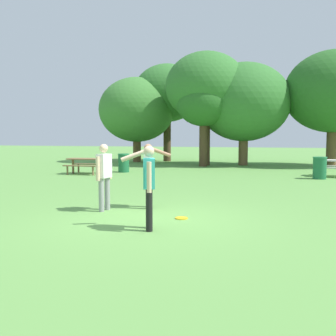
{
  "coord_description": "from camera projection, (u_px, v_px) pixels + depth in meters",
  "views": [
    {
      "loc": [
        2.72,
        -7.57,
        1.81
      ],
      "look_at": [
        -0.11,
        1.75,
        1.0
      ],
      "focal_mm": 39.88,
      "sensor_mm": 36.0,
      "label": 1
    }
  ],
  "objects": [
    {
      "name": "tree_back_left",
      "position": [
        244.0,
        102.0,
        23.77
      ],
      "size": [
        5.86,
        5.86,
        6.52
      ],
      "color": "brown",
      "rests_on": "ground"
    },
    {
      "name": "picnic_table_far",
      "position": [
        335.0,
        164.0,
        17.1
      ],
      "size": [
        1.96,
        1.75,
        0.77
      ],
      "color": "beige",
      "rests_on": "ground"
    },
    {
      "name": "trash_can_beside_table",
      "position": [
        124.0,
        163.0,
        19.24
      ],
      "size": [
        0.59,
        0.59,
        0.96
      ],
      "color": "#1E663D",
      "rests_on": "ground"
    },
    {
      "name": "person_bystander",
      "position": [
        104.0,
        173.0,
        9.1
      ],
      "size": [
        0.27,
        0.61,
        1.64
      ],
      "color": "gray",
      "rests_on": "ground"
    },
    {
      "name": "picnic_table_near",
      "position": [
        85.0,
        162.0,
        18.35
      ],
      "size": [
        1.79,
        1.53,
        0.77
      ],
      "color": "olive",
      "rests_on": "ground"
    },
    {
      "name": "ground_plane",
      "position": [
        150.0,
        220.0,
        8.15
      ],
      "size": [
        120.0,
        120.0,
        0.0
      ],
      "primitive_type": "plane",
      "color": "#609947"
    },
    {
      "name": "trash_can_further_along",
      "position": [
        320.0,
        168.0,
        16.11
      ],
      "size": [
        0.59,
        0.59,
        0.96
      ],
      "color": "#1E663D",
      "rests_on": "ground"
    },
    {
      "name": "frisbee",
      "position": [
        181.0,
        218.0,
        8.28
      ],
      "size": [
        0.29,
        0.29,
        0.03
      ],
      "primitive_type": "cylinder",
      "color": "yellow",
      "rests_on": "ground"
    },
    {
      "name": "tree_back_right",
      "position": [
        333.0,
        92.0,
        22.74
      ],
      "size": [
        5.86,
        5.86,
        7.07
      ],
      "color": "brown",
      "rests_on": "ground"
    },
    {
      "name": "tree_tall_left",
      "position": [
        137.0,
        110.0,
        27.12
      ],
      "size": [
        5.48,
        5.48,
        6.13
      ],
      "color": "brown",
      "rests_on": "ground"
    },
    {
      "name": "tree_broad_center",
      "position": [
        167.0,
        94.0,
        27.61
      ],
      "size": [
        4.99,
        4.99,
        7.18
      ],
      "color": "#4C3823",
      "rests_on": "ground"
    },
    {
      "name": "tree_slender_mid",
      "position": [
        204.0,
        104.0,
        22.79
      ],
      "size": [
        3.34,
        3.34,
        5.31
      ],
      "color": "#4C3823",
      "rests_on": "ground"
    },
    {
      "name": "tree_far_right",
      "position": [
        206.0,
        87.0,
        23.52
      ],
      "size": [
        5.13,
        5.13,
        7.16
      ],
      "color": "#4C3823",
      "rests_on": "ground"
    },
    {
      "name": "person_catcher",
      "position": [
        148.0,
        181.0,
        7.22
      ],
      "size": [
        0.8,
        0.58,
        1.64
      ],
      "color": "black",
      "rests_on": "ground"
    },
    {
      "name": "person_thrower",
      "position": [
        149.0,
        171.0,
        9.46
      ],
      "size": [
        0.8,
        0.58,
        1.64
      ],
      "color": "black",
      "rests_on": "ground"
    }
  ]
}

